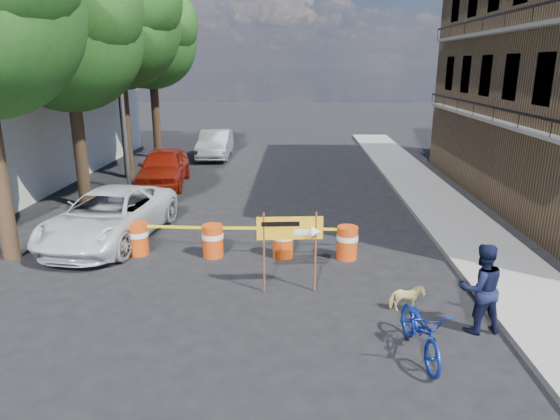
# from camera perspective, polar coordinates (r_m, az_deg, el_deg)

# --- Properties ---
(ground) EXTENTS (120.00, 120.00, 0.00)m
(ground) POSITION_cam_1_polar(r_m,az_deg,el_deg) (11.62, -2.86, -9.52)
(ground) COLOR black
(ground) RESTS_ON ground
(sidewalk_east) EXTENTS (2.40, 40.00, 0.15)m
(sidewalk_east) POSITION_cam_1_polar(r_m,az_deg,el_deg) (17.96, 18.91, -0.70)
(sidewalk_east) COLOR gray
(sidewalk_east) RESTS_ON ground
(tree_mid_a) EXTENTS (5.25, 5.00, 8.68)m
(tree_mid_a) POSITION_cam_1_polar(r_m,az_deg,el_deg) (19.05, -22.98, 17.95)
(tree_mid_a) COLOR #332316
(tree_mid_a) RESTS_ON ground
(tree_mid_b) EXTENTS (5.67, 5.40, 9.62)m
(tree_mid_b) POSITION_cam_1_polar(r_m,az_deg,el_deg) (23.75, -17.98, 19.57)
(tree_mid_b) COLOR #332316
(tree_mid_b) RESTS_ON ground
(tree_far) EXTENTS (5.04, 4.80, 8.84)m
(tree_far) POSITION_cam_1_polar(r_m,az_deg,el_deg) (28.50, -14.44, 18.16)
(tree_far) COLOR #332316
(tree_far) RESTS_ON ground
(streetlamp) EXTENTS (1.25, 0.18, 8.00)m
(streetlamp) POSITION_cam_1_polar(r_m,az_deg,el_deg) (21.08, -17.60, 13.73)
(streetlamp) COLOR gray
(streetlamp) RESTS_ON ground
(barrel_far_left) EXTENTS (0.58, 0.58, 0.90)m
(barrel_far_left) POSITION_cam_1_polar(r_m,az_deg,el_deg) (14.26, -15.94, -3.11)
(barrel_far_left) COLOR #C7430B
(barrel_far_left) RESTS_ON ground
(barrel_mid_left) EXTENTS (0.58, 0.58, 0.90)m
(barrel_mid_left) POSITION_cam_1_polar(r_m,az_deg,el_deg) (13.69, -7.68, -3.43)
(barrel_mid_left) COLOR #C7430B
(barrel_mid_left) RESTS_ON ground
(barrel_mid_right) EXTENTS (0.58, 0.58, 0.90)m
(barrel_mid_right) POSITION_cam_1_polar(r_m,az_deg,el_deg) (13.54, 0.34, -3.50)
(barrel_mid_right) COLOR #C7430B
(barrel_mid_right) RESTS_ON ground
(barrel_far_right) EXTENTS (0.58, 0.58, 0.90)m
(barrel_far_right) POSITION_cam_1_polar(r_m,az_deg,el_deg) (13.55, 7.69, -3.64)
(barrel_far_right) COLOR #C7430B
(barrel_far_right) RESTS_ON ground
(detour_sign) EXTENTS (1.49, 0.30, 1.91)m
(detour_sign) POSITION_cam_1_polar(r_m,az_deg,el_deg) (11.20, 2.15, -2.75)
(detour_sign) COLOR #592D19
(detour_sign) RESTS_ON ground
(pedestrian) EXTENTS (0.98, 0.82, 1.82)m
(pedestrian) POSITION_cam_1_polar(r_m,az_deg,el_deg) (10.47, 21.97, -8.30)
(pedestrian) COLOR black
(pedestrian) RESTS_ON ground
(bicycle) EXTENTS (0.79, 1.10, 1.96)m
(bicycle) POSITION_cam_1_polar(r_m,az_deg,el_deg) (9.28, 16.03, -10.47)
(bicycle) COLOR #122C97
(bicycle) RESTS_ON ground
(dog) EXTENTS (0.73, 0.38, 0.60)m
(dog) POSITION_cam_1_polar(r_m,az_deg,el_deg) (11.05, 14.26, -9.75)
(dog) COLOR #E9D685
(dog) RESTS_ON ground
(suv_white) EXTENTS (3.15, 5.66, 1.50)m
(suv_white) POSITION_cam_1_polar(r_m,az_deg,el_deg) (15.58, -18.91, -0.66)
(suv_white) COLOR silver
(suv_white) RESTS_ON ground
(sedan_red) EXTENTS (2.33, 4.84, 1.59)m
(sedan_red) POSITION_cam_1_polar(r_m,az_deg,el_deg) (22.12, -13.18, 4.77)
(sedan_red) COLOR #A01C0D
(sedan_red) RESTS_ON ground
(sedan_silver) EXTENTS (1.76, 4.68, 1.53)m
(sedan_silver) POSITION_cam_1_polar(r_m,az_deg,el_deg) (28.43, -7.40, 7.49)
(sedan_silver) COLOR silver
(sedan_silver) RESTS_ON ground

